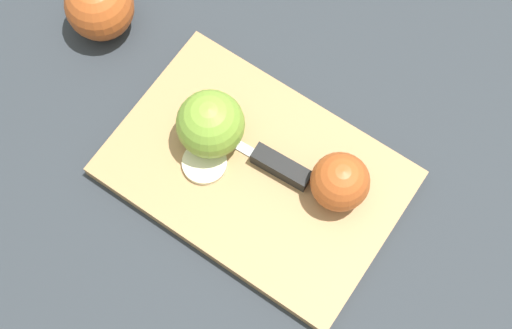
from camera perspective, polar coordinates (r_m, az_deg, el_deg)
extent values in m
plane|color=#282D33|center=(0.87, 0.00, -0.91)|extent=(4.00, 4.00, 0.00)
cube|color=#A37A4C|center=(0.86, 0.00, -0.70)|extent=(0.36, 0.25, 0.02)
sphere|color=#AD4C1E|center=(0.82, 6.74, -1.39)|extent=(0.07, 0.07, 0.07)
cylinder|color=beige|center=(0.81, 6.97, -1.74)|extent=(0.03, 0.06, 0.06)
sphere|color=olive|center=(0.83, -3.66, 3.24)|extent=(0.08, 0.08, 0.08)
cylinder|color=beige|center=(0.83, -4.13, 3.39)|extent=(0.02, 0.08, 0.08)
cube|color=silver|center=(0.87, -3.04, 2.46)|extent=(0.10, 0.01, 0.00)
cube|color=black|center=(0.84, 2.03, -0.20)|extent=(0.07, 0.02, 0.02)
cylinder|color=beige|center=(0.85, -4.13, 0.12)|extent=(0.05, 0.05, 0.01)
sphere|color=#AD4C1E|center=(0.95, -12.41, 12.27)|extent=(0.09, 0.09, 0.09)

